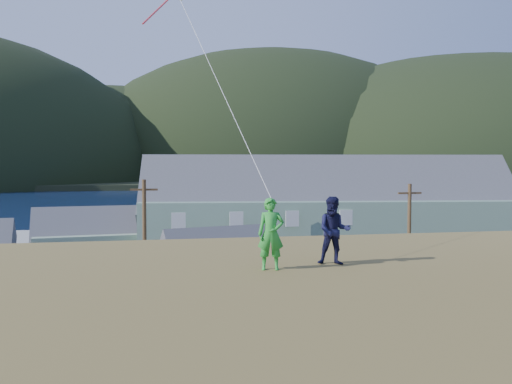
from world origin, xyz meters
TOP-DOWN VIEW (x-y plane):
  - ground at (0.00, 0.00)m, footprint 900.00×900.00m
  - grass_strip at (0.00, -2.00)m, footprint 110.00×8.00m
  - waterfront_lot at (0.00, 17.00)m, footprint 72.00×36.00m
  - wharf at (-6.00, 40.00)m, footprint 26.00×14.00m
  - far_shore at (0.00, 330.00)m, footprint 900.00×320.00m
  - far_hills at (35.59, 279.38)m, footprint 760.00×265.00m
  - lodge at (15.81, 21.26)m, footprint 37.51×14.60m
  - shed_white at (3.33, 6.29)m, footprint 9.16×7.18m
  - shed_palegreen_far at (-7.29, 23.08)m, footprint 10.78×6.83m
  - utility_poles at (-1.33, 1.50)m, footprint 30.57×0.24m
  - parked_cars at (-8.70, 21.61)m, footprint 21.71×12.46m
  - kite_flyer_green at (1.25, -18.69)m, footprint 0.73×0.55m
  - kite_flyer_navy at (3.05, -18.29)m, footprint 1.03×0.90m

SIDE VIEW (x-z plane):
  - ground at x=0.00m, z-range 0.00..0.00m
  - grass_strip at x=0.00m, z-range 0.00..0.10m
  - waterfront_lot at x=0.00m, z-range 0.00..0.12m
  - wharf at x=-6.00m, z-range 0.00..0.90m
  - parked_cars at x=-8.70m, z-range 0.09..1.55m
  - far_shore at x=0.00m, z-range 0.00..2.00m
  - far_hills at x=35.59m, z-range -69.50..73.50m
  - shed_white at x=3.33m, z-range -0.75..5.71m
  - shed_palegreen_far at x=-7.29m, z-range -0.80..6.08m
  - utility_poles at x=-1.33m, z-range -0.07..9.12m
  - lodge at x=15.81m, z-range -1.49..11.36m
  - kite_flyer_navy at x=3.05m, z-range 7.20..9.01m
  - kite_flyer_green at x=1.25m, z-range 7.20..9.02m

